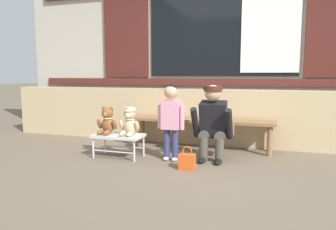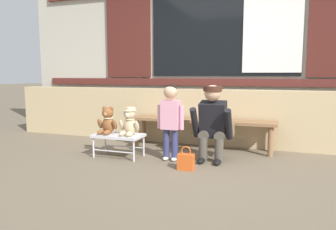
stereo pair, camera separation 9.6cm
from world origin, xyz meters
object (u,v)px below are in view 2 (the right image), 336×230
at_px(teddy_bear_plain, 108,121).
at_px(handbag_on_ground, 186,161).
at_px(small_display_bench, 119,137).
at_px(wooden_bench_long, 201,123).
at_px(adult_crouching, 213,123).
at_px(child_standing, 171,114).
at_px(teddy_bear_with_hat, 129,122).

relative_size(teddy_bear_plain, handbag_on_ground, 1.34).
relative_size(small_display_bench, teddy_bear_plain, 1.76).
xyz_separation_m(wooden_bench_long, adult_crouching, (0.30, -0.59, 0.11)).
relative_size(teddy_bear_plain, child_standing, 0.38).
height_order(wooden_bench_long, teddy_bear_plain, teddy_bear_plain).
bearing_deg(teddy_bear_plain, small_display_bench, -0.51).
xyz_separation_m(small_display_bench, teddy_bear_plain, (-0.16, 0.00, 0.20)).
height_order(child_standing, handbag_on_ground, child_standing).
distance_m(teddy_bear_plain, adult_crouching, 1.38).
xyz_separation_m(teddy_bear_plain, handbag_on_ground, (1.16, -0.26, -0.37)).
height_order(small_display_bench, child_standing, child_standing).
height_order(wooden_bench_long, handbag_on_ground, wooden_bench_long).
distance_m(wooden_bench_long, handbag_on_ground, 1.11).
height_order(wooden_bench_long, teddy_bear_with_hat, teddy_bear_with_hat).
height_order(wooden_bench_long, small_display_bench, wooden_bench_long).
height_order(adult_crouching, handbag_on_ground, adult_crouching).
bearing_deg(teddy_bear_with_hat, teddy_bear_plain, -179.87).
bearing_deg(teddy_bear_with_hat, adult_crouching, 12.50).
distance_m(teddy_bear_with_hat, child_standing, 0.56).
relative_size(wooden_bench_long, handbag_on_ground, 7.72).
distance_m(teddy_bear_with_hat, adult_crouching, 1.07).
bearing_deg(adult_crouching, child_standing, -161.33).
xyz_separation_m(child_standing, handbag_on_ground, (0.30, -0.32, -0.50)).
height_order(wooden_bench_long, child_standing, child_standing).
xyz_separation_m(wooden_bench_long, teddy_bear_with_hat, (-0.74, -0.82, 0.10)).
distance_m(small_display_bench, handbag_on_ground, 1.04).
relative_size(adult_crouching, handbag_on_ground, 3.49).
relative_size(small_display_bench, handbag_on_ground, 2.35).
xyz_separation_m(child_standing, adult_crouching, (0.51, 0.17, -0.11)).
bearing_deg(child_standing, adult_crouching, 18.67).
xyz_separation_m(small_display_bench, teddy_bear_with_hat, (0.16, 0.00, 0.21)).
bearing_deg(wooden_bench_long, teddy_bear_with_hat, -132.32).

